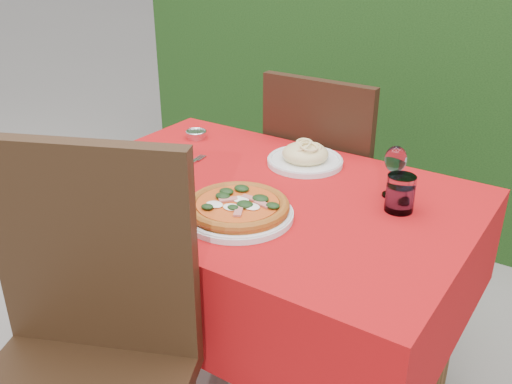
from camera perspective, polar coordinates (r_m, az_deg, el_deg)
The scene contains 11 objects.
ground at distance 2.15m, azimuth 0.31°, elevation -18.15°, with size 60.00×60.00×0.00m, color slate.
hedge at distance 3.03m, azimuth 17.24°, elevation 13.53°, with size 3.20×0.55×1.78m.
dining_table at distance 1.80m, azimuth 0.36°, elevation -4.22°, with size 1.26×0.86×0.75m.
chair_near at distance 1.39m, azimuth -17.04°, elevation -14.90°, with size 0.64×0.64×1.07m.
chair_far at distance 2.29m, azimuth 7.09°, elevation 1.46°, with size 0.45×0.45×0.98m.
pizza_plate at distance 1.56m, azimuth -1.84°, elevation -1.69°, with size 0.36×0.36×0.06m.
pasta_plate at distance 1.91m, azimuth 4.94°, elevation 3.52°, with size 0.25×0.25×0.07m.
water_glass at distance 1.64m, azimuth 14.21°, elevation -0.30°, with size 0.08×0.08×0.11m.
wine_glass at distance 1.70m, azimuth 13.77°, elevation 2.98°, with size 0.06×0.06×0.16m.
fork at distance 1.90m, azimuth -7.15°, elevation 2.46°, with size 0.03×0.21×0.01m, color #ACADB3.
steel_ramekin at distance 2.16m, azimuth -6.00°, elevation 5.71°, with size 0.07×0.07×0.03m, color silver.
Camera 1 is at (0.86, -1.30, 1.48)m, focal length 40.00 mm.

